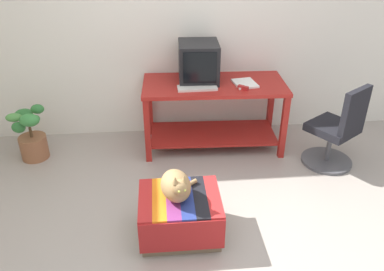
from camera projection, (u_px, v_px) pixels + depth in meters
The scene contains 12 objects.
ground_plane at pixel (194, 250), 3.06m from camera, with size 14.00×14.00×0.00m, color #9E9389.
back_wall at pixel (176, 20), 4.21m from camera, with size 8.00×0.10×2.60m, color silver.
desk at pixel (214, 103), 4.23m from camera, with size 1.52×0.73×0.75m.
tv_monitor at pixel (199, 62), 4.09m from camera, with size 0.42×0.45×0.41m.
keyboard at pixel (197, 88), 3.97m from camera, with size 0.40×0.15×0.02m, color beige.
book at pixel (245, 83), 4.08m from camera, with size 0.22×0.27×0.02m, color white.
ottoman_with_blanket at pixel (180, 215), 3.15m from camera, with size 0.64×0.55×0.36m.
cat at pixel (176, 186), 2.99m from camera, with size 0.33×0.38×0.28m.
potted_plant at pixel (31, 137), 4.12m from camera, with size 0.38×0.38×0.60m.
office_chair at pixel (337, 132), 3.94m from camera, with size 0.58×0.58×0.89m.
stapler at pixel (243, 88), 3.95m from camera, with size 0.04×0.11×0.04m, color #A31E1E.
pen at pixel (247, 82), 4.12m from camera, with size 0.01×0.01×0.14m, color #B7B7BC.
Camera 1 is at (-0.21, -2.22, 2.28)m, focal length 36.77 mm.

